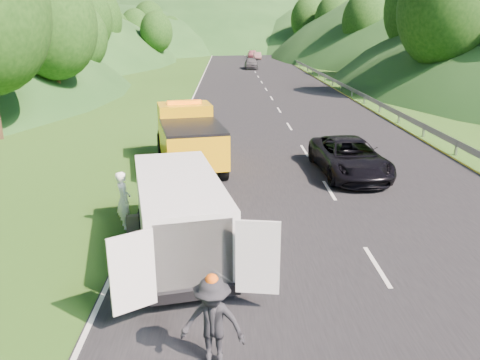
{
  "coord_description": "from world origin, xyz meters",
  "views": [
    {
      "loc": [
        -0.93,
        -12.9,
        6.08
      ],
      "look_at": [
        -0.52,
        1.5,
        1.3
      ],
      "focal_mm": 35.0,
      "sensor_mm": 36.0,
      "label": 1
    }
  ],
  "objects_px": {
    "white_van": "(179,211)",
    "child": "(208,232)",
    "suitcase": "(133,225)",
    "woman": "(126,228)",
    "passing_suv": "(348,175)",
    "tow_truck": "(189,137)"
  },
  "relations": [
    {
      "from": "white_van",
      "to": "child",
      "type": "relative_size",
      "value": 7.41
    },
    {
      "from": "white_van",
      "to": "suitcase",
      "type": "xyz_separation_m",
      "value": [
        -1.57,
        1.39,
        -0.99
      ]
    },
    {
      "from": "child",
      "to": "suitcase",
      "type": "xyz_separation_m",
      "value": [
        -2.28,
        -0.03,
        0.3
      ]
    },
    {
      "from": "woman",
      "to": "suitcase",
      "type": "distance_m",
      "value": 0.64
    },
    {
      "from": "white_van",
      "to": "suitcase",
      "type": "bearing_deg",
      "value": 126.35
    },
    {
      "from": "white_van",
      "to": "passing_suv",
      "type": "xyz_separation_m",
      "value": [
        6.49,
        7.14,
        -1.29
      ]
    },
    {
      "from": "suitcase",
      "to": "passing_suv",
      "type": "distance_m",
      "value": 9.91
    },
    {
      "from": "tow_truck",
      "to": "woman",
      "type": "height_order",
      "value": "tow_truck"
    },
    {
      "from": "white_van",
      "to": "passing_suv",
      "type": "relative_size",
      "value": 1.26
    },
    {
      "from": "tow_truck",
      "to": "suitcase",
      "type": "xyz_separation_m",
      "value": [
        -1.18,
        -7.21,
        -1.06
      ]
    },
    {
      "from": "tow_truck",
      "to": "suitcase",
      "type": "bearing_deg",
      "value": -111.14
    },
    {
      "from": "woman",
      "to": "passing_suv",
      "type": "distance_m",
      "value": 9.92
    },
    {
      "from": "passing_suv",
      "to": "tow_truck",
      "type": "bearing_deg",
      "value": 165.14
    },
    {
      "from": "child",
      "to": "passing_suv",
      "type": "bearing_deg",
      "value": 94.75
    },
    {
      "from": "white_van",
      "to": "child",
      "type": "xyz_separation_m",
      "value": [
        0.71,
        1.42,
        -1.29
      ]
    },
    {
      "from": "woman",
      "to": "child",
      "type": "relative_size",
      "value": 1.98
    },
    {
      "from": "tow_truck",
      "to": "woman",
      "type": "bearing_deg",
      "value": -114.41
    },
    {
      "from": "tow_truck",
      "to": "white_van",
      "type": "height_order",
      "value": "tow_truck"
    },
    {
      "from": "woman",
      "to": "passing_suv",
      "type": "height_order",
      "value": "woman"
    },
    {
      "from": "tow_truck",
      "to": "passing_suv",
      "type": "bearing_deg",
      "value": -23.72
    },
    {
      "from": "child",
      "to": "tow_truck",
      "type": "bearing_deg",
      "value": 148.76
    },
    {
      "from": "tow_truck",
      "to": "child",
      "type": "distance_m",
      "value": 7.38
    }
  ]
}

